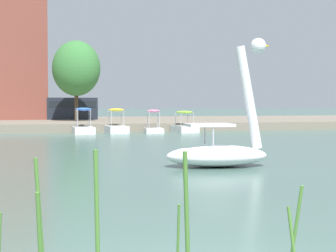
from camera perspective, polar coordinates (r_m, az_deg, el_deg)
The scene contains 8 objects.
shore_bank_far at distance 45.52m, azimuth -12.30°, elevation 0.33°, with size 152.56×21.78×0.56m, color slate.
swan_boat at distance 15.39m, azimuth 5.71°, elevation -2.25°, with size 3.14×1.76×3.77m.
pedal_boat_blue at distance 33.41m, azimuth -9.17°, elevation -0.10°, with size 1.26×2.38×1.64m.
pedal_boat_yellow at distance 33.86m, azimuth -5.64°, elevation -0.07°, with size 1.31×2.44×1.59m.
pedal_boat_pink at distance 33.98m, azimuth -1.59°, elevation 0.00°, with size 1.28×1.86×1.51m.
pedal_boat_lime at distance 34.78m, azimuth 1.80°, elevation 0.04°, with size 1.41×2.38×1.43m.
tree_sapling_by_fence at distance 41.36m, azimuth -9.95°, elevation 6.18°, with size 5.18×5.16×6.23m.
parked_van at distance 46.13m, azimuth -10.31°, elevation 1.97°, with size 4.41×2.29×1.87m.
Camera 1 is at (-1.50, -4.83, 1.80)m, focal length 56.07 mm.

